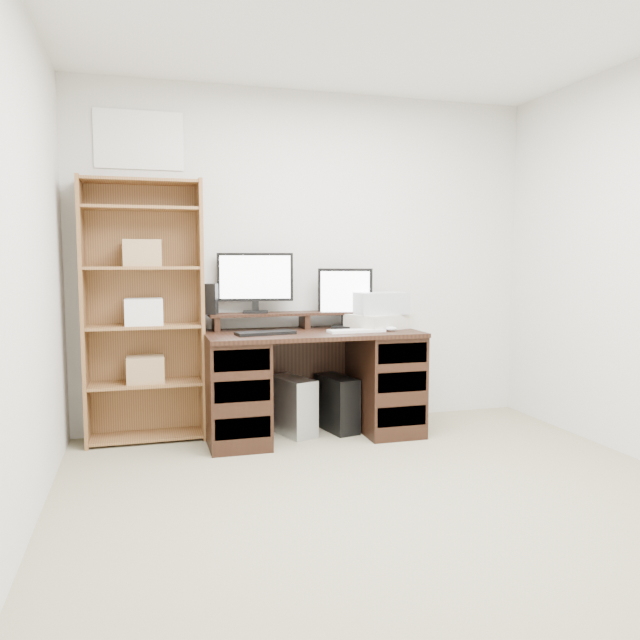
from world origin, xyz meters
name	(u,v)px	position (x,y,z in m)	size (l,w,h in m)	color
room	(424,261)	(0.00, 0.00, 1.25)	(3.54, 4.04, 2.54)	gray
desk	(312,381)	(-0.09, 1.64, 0.39)	(1.50, 0.70, 0.75)	black
riser_shelf	(304,316)	(-0.09, 1.85, 0.84)	(1.40, 0.22, 0.12)	black
monitor_wide	(255,279)	(-0.44, 1.88, 1.11)	(0.54, 0.17, 0.43)	black
monitor_small	(345,296)	(0.21, 1.79, 0.99)	(0.39, 0.22, 0.44)	black
speaker	(211,299)	(-0.77, 1.85, 0.98)	(0.09, 0.09, 0.22)	black
keyboard_black	(266,333)	(-0.44, 1.54, 0.76)	(0.40, 0.13, 0.02)	black
keyboard_white	(356,331)	(0.20, 1.50, 0.76)	(0.40, 0.12, 0.02)	white
mouse	(391,329)	(0.46, 1.49, 0.77)	(0.08, 0.06, 0.03)	silver
printer	(379,321)	(0.44, 1.69, 0.80)	(0.43, 0.32, 0.11)	beige
basket	(379,303)	(0.44, 1.69, 0.94)	(0.37, 0.26, 0.16)	#A7AEB2
tower_silver	(292,406)	(-0.22, 1.71, 0.21)	(0.18, 0.41, 0.41)	#ACAEB3
tower_black	(337,403)	(0.12, 1.71, 0.20)	(0.25, 0.43, 0.40)	black
bookshelf	(144,309)	(-1.23, 1.86, 0.92)	(0.80, 0.30, 1.80)	brown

